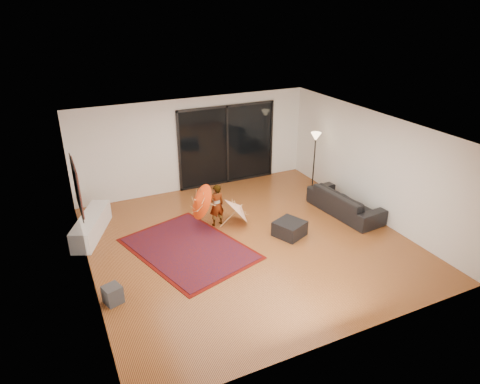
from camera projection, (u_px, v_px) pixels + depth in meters
floor at (248, 241)px, 10.03m from camera, size 7.00×7.00×0.00m
ceiling at (249, 130)px, 8.91m from camera, size 7.00×7.00×0.00m
wall_back at (195, 144)px, 12.35m from camera, size 7.00×0.00×7.00m
wall_front at (348, 272)px, 6.59m from camera, size 7.00×0.00×7.00m
wall_left at (83, 221)px, 8.11m from camera, size 0.00×7.00×7.00m
wall_right at (372, 165)px, 10.83m from camera, size 0.00×7.00×7.00m
sliding_door at (227, 145)px, 12.78m from camera, size 3.06×0.07×2.40m
painting at (77, 187)px, 8.83m from camera, size 0.04×1.28×1.08m
media_console at (91, 226)px, 10.19m from camera, size 1.16×1.84×0.50m
speaker at (113, 294)px, 7.94m from camera, size 0.39×0.39×0.35m
persian_rug at (189, 248)px, 9.72m from camera, size 2.87×3.42×0.02m
sofa at (345, 202)px, 11.22m from camera, size 1.05×2.22×0.63m
ottoman at (290, 229)px, 10.21m from camera, size 0.83×0.83×0.36m
floor_lamp at (315, 145)px, 12.26m from camera, size 0.30×0.30×1.73m
child at (217, 205)px, 10.54m from camera, size 0.42×0.30×1.09m
parasol_orange at (196, 203)px, 10.21m from camera, size 0.54×0.88×0.89m
parasol_white at (241, 205)px, 10.66m from camera, size 0.66×0.82×0.93m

